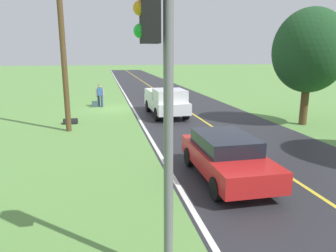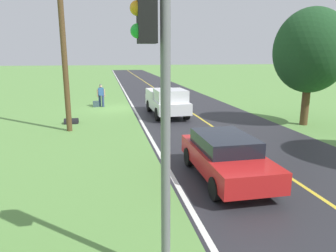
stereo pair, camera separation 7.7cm
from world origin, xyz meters
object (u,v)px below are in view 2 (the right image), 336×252
Objects in this scene: pickup_truck_passing at (167,101)px; traffic_light_mast at (156,80)px; sedan_ahead_same_lane at (226,156)px; tree_far_side_near at (311,51)px; suitcase_carried at (96,104)px; hitchhiker_walking at (101,94)px; utility_pole_roadside at (64,49)px.

traffic_light_mast is at bearing 78.00° from pickup_truck_passing.
traffic_light_mast is 1.18× the size of sedan_ahead_same_lane.
sedan_ahead_same_lane is (7.40, 6.58, -3.38)m from tree_far_side_near.
suitcase_carried is 0.09× the size of pickup_truck_passing.
utility_pole_roadside is at bearing 78.19° from hitchhiker_walking.
traffic_light_mast is (3.17, 14.94, 2.59)m from pickup_truck_passing.
traffic_light_mast is at bearing 46.14° from tree_far_side_near.
sedan_ahead_same_lane is 10.18m from utility_pole_roadside.
utility_pole_roadside is at bearing -53.74° from sedan_ahead_same_lane.
suitcase_carried is 0.07× the size of tree_far_side_near.
tree_far_side_near is 10.46m from sedan_ahead_same_lane.
hitchhiker_walking is 8.49m from utility_pole_roadside.
hitchhiker_walking reaches higher than suitcase_carried.
hitchhiker_walking is 0.40× the size of sedan_ahead_same_lane.
utility_pole_roadside is (13.06, -1.14, 0.09)m from tree_far_side_near.
utility_pole_roadside is (1.61, 7.68, 3.24)m from hitchhiker_walking.
hitchhiker_walking is 15.93m from sedan_ahead_same_lane.
suitcase_carried is at bearing -43.85° from pickup_truck_passing.
utility_pole_roadside is at bearing -77.09° from traffic_light_mast.
pickup_truck_passing is 7.39m from utility_pole_roadside.
hitchhiker_walking is at bearing 100.86° from suitcase_carried.
tree_far_side_near is at bearing 175.03° from utility_pole_roadside.
utility_pole_roadside is (2.72, -11.89, 0.67)m from traffic_light_mast.
hitchhiker_walking is 0.86m from suitcase_carried.
tree_far_side_near reaches higher than pickup_truck_passing.
sedan_ahead_same_lane is (-4.46, 15.28, 0.52)m from suitcase_carried.
suitcase_carried is at bearing -36.25° from tree_far_side_near.
suitcase_carried is 0.11× the size of sedan_ahead_same_lane.
pickup_truck_passing is at bearing -30.28° from tree_far_side_near.
tree_far_side_near is at bearing -133.86° from traffic_light_mast.
utility_pole_roadside is (1.20, 7.56, 3.99)m from suitcase_carried.
traffic_light_mast reaches higher than suitcase_carried.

